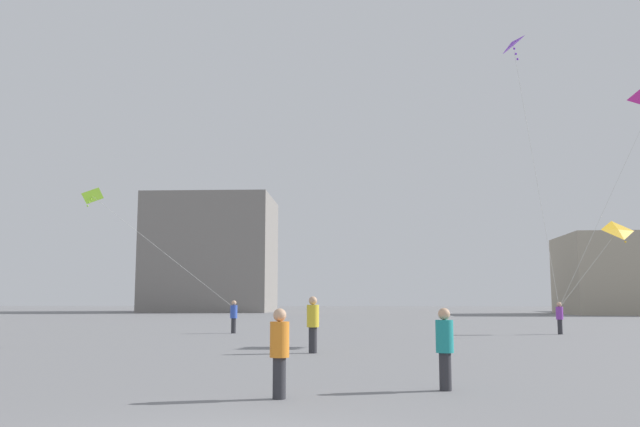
% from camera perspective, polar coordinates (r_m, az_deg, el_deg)
% --- Properties ---
extents(person_in_orange, '(0.35, 0.35, 1.59)m').
position_cam_1_polar(person_in_orange, '(12.29, -3.43, -11.33)').
color(person_in_orange, '#2D2D33').
rests_on(person_in_orange, ground_plane).
extents(person_in_blue, '(0.36, 0.36, 1.66)m').
position_cam_1_polar(person_in_blue, '(35.23, -7.29, -8.51)').
color(person_in_blue, '#2D2D33').
rests_on(person_in_blue, ground_plane).
extents(person_in_purple, '(0.35, 0.35, 1.59)m').
position_cam_1_polar(person_in_purple, '(35.98, 19.55, -8.19)').
color(person_in_purple, '#2D2D33').
rests_on(person_in_purple, ground_plane).
extents(person_in_yellow, '(0.40, 0.40, 1.83)m').
position_cam_1_polar(person_in_yellow, '(22.33, -0.61, -9.13)').
color(person_in_yellow, '#2D2D33').
rests_on(person_in_yellow, ground_plane).
extents(person_in_teal, '(0.34, 0.34, 1.58)m').
position_cam_1_polar(person_in_teal, '(13.57, 10.47, -10.85)').
color(person_in_teal, '#2D2D33').
rests_on(person_in_teal, ground_plane).
extents(kite_lime_delta, '(9.34, 3.43, 6.65)m').
position_cam_1_polar(kite_lime_delta, '(40.65, -18.49, 1.26)').
color(kite_lime_delta, '#8CD12D').
extents(kite_violet_diamond, '(3.53, 5.54, 12.36)m').
position_cam_1_polar(kite_violet_diamond, '(32.65, 15.96, 13.46)').
color(kite_violet_diamond, purple).
extents(kite_amber_delta, '(4.42, 1.99, 4.42)m').
position_cam_1_polar(kite_amber_delta, '(38.54, 23.83, -1.35)').
color(kite_amber_delta, yellow).
extents(building_left_hall, '(16.44, 14.79, 15.31)m').
position_cam_1_polar(building_left_hall, '(92.42, -9.07, -3.44)').
color(building_left_hall, gray).
rests_on(building_left_hall, ground_plane).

